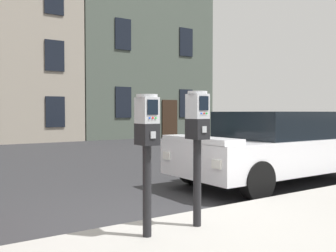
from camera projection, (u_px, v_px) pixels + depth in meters
ground_plane at (183, 230)px, 4.55m from camera, size 160.00×160.00×0.00m
parking_meter_near_kerb at (147, 139)px, 3.84m from camera, size 0.22×0.25×1.45m
parking_meter_twin_adjacent at (197, 133)px, 4.20m from camera, size 0.22×0.25×1.50m
parked_car_silver_sedan at (280, 145)px, 7.56m from camera, size 4.44×1.88×1.42m
townhouse_brownstone at (128, 50)px, 23.30m from camera, size 8.06×6.56×10.50m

